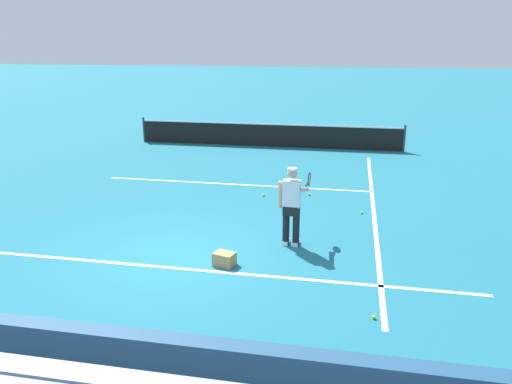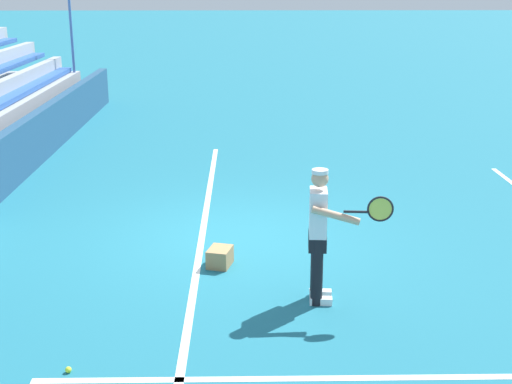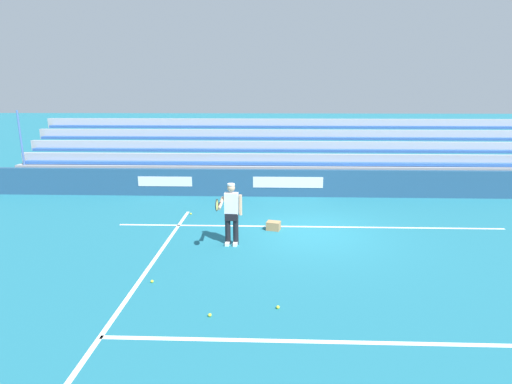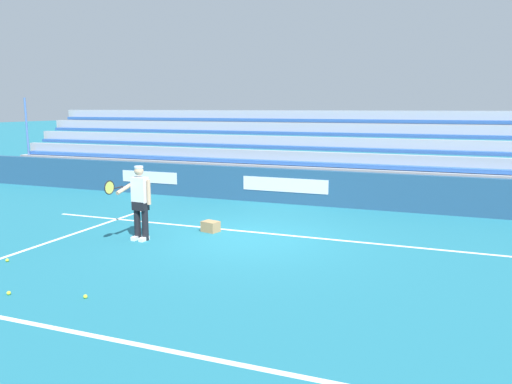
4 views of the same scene
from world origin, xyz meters
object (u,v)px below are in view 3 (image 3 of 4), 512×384
(tennis_player, at_px, (231,213))
(tennis_ball_by_box, at_px, (152,281))
(ball_box_cardboard, at_px, (273,226))
(tennis_ball_stray_back, at_px, (278,307))
(tennis_ball_far_right, at_px, (191,214))
(tennis_ball_far_left, at_px, (210,315))

(tennis_player, relative_size, tennis_ball_by_box, 25.98)
(ball_box_cardboard, xyz_separation_m, tennis_ball_stray_back, (-0.05, 4.64, -0.10))
(tennis_ball_by_box, height_order, tennis_ball_far_right, same)
(ball_box_cardboard, bearing_deg, tennis_ball_far_right, -27.60)
(ball_box_cardboard, height_order, tennis_ball_far_left, ball_box_cardboard)
(tennis_player, bearing_deg, tennis_ball_far_right, -58.83)
(tennis_ball_far_right, bearing_deg, tennis_ball_stray_back, 115.20)
(tennis_player, bearing_deg, tennis_ball_by_box, 57.13)
(tennis_ball_stray_back, height_order, tennis_ball_by_box, same)
(ball_box_cardboard, bearing_deg, tennis_ball_stray_back, 90.62)
(tennis_ball_far_left, height_order, tennis_ball_far_right, same)
(ball_box_cardboard, relative_size, tennis_ball_stray_back, 6.06)
(tennis_player, bearing_deg, tennis_ball_far_left, 89.11)
(tennis_player, height_order, tennis_ball_stray_back, tennis_player)
(tennis_ball_by_box, bearing_deg, tennis_ball_far_right, -88.42)
(tennis_ball_by_box, bearing_deg, ball_box_cardboard, -126.47)
(tennis_ball_stray_back, distance_m, tennis_ball_far_right, 6.76)
(ball_box_cardboard, distance_m, tennis_ball_stray_back, 4.64)
(ball_box_cardboard, relative_size, tennis_ball_far_left, 6.06)
(tennis_ball_stray_back, bearing_deg, tennis_ball_far_left, 14.37)
(tennis_ball_far_right, bearing_deg, ball_box_cardboard, 152.40)
(tennis_player, height_order, tennis_ball_by_box, tennis_player)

